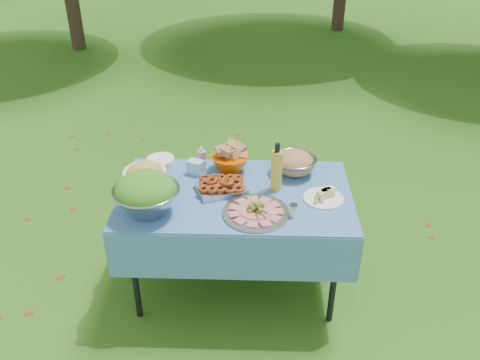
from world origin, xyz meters
The scene contains 14 objects.
ground centered at (0.00, 0.00, 0.00)m, with size 80.00×80.00×0.00m, color #1A3C0B.
picnic_table centered at (0.00, 0.00, 0.38)m, with size 1.46×0.86×0.76m, color #84B5FF.
salad_bowl centered at (-0.51, -0.22, 0.89)m, with size 0.39×0.39×0.26m, color #9B9FA4, non-canonical shape.
pasta_bowl_white centered at (-0.58, 0.08, 0.84)m, with size 0.27×0.27×0.15m, color white, non-canonical shape.
plate_stack centered at (-0.53, 0.32, 0.79)m, with size 0.19×0.19×0.06m, color white.
wipes_box centered at (-0.27, 0.24, 0.81)m, with size 0.10×0.07×0.09m, color #A2DAF9.
sanitizer_bottle centered at (-0.24, 0.32, 0.84)m, with size 0.05×0.05×0.15m, color pink.
bread_bowl centered at (-0.05, 0.29, 0.85)m, with size 0.26×0.26×0.17m, color #CF4E00, non-canonical shape.
pasta_bowl_steel centered at (0.39, 0.27, 0.84)m, with size 0.29×0.29×0.15m, color #9B9FA4, non-canonical shape.
fried_tray centered at (-0.09, 0.03, 0.80)m, with size 0.30×0.21×0.07m, color silver.
charcuterie_platter centered at (0.13, -0.22, 0.81)m, with size 0.40×0.40×0.09m, color #A0A1A6.
oil_bottle centered at (0.26, 0.06, 0.92)m, with size 0.07×0.07×0.33m, color gold.
cheese_plate centered at (0.55, -0.05, 0.79)m, with size 0.25×0.25×0.07m, color white.
shaker centered at (0.35, -0.24, 0.80)m, with size 0.05×0.05×0.08m, color white.
Camera 1 is at (0.12, -2.69, 2.50)m, focal length 38.00 mm.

